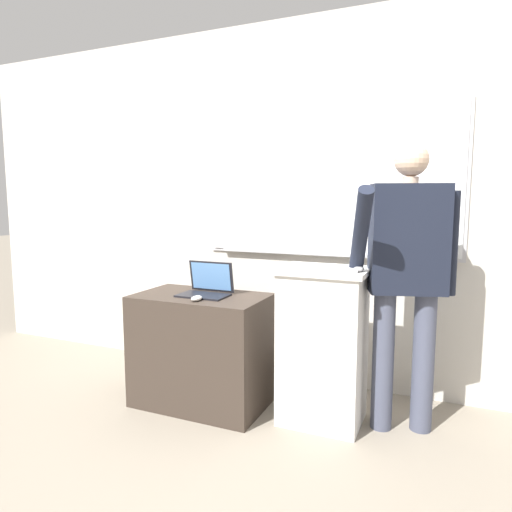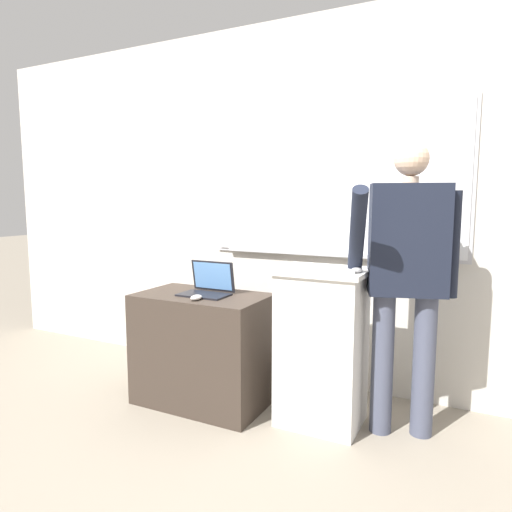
% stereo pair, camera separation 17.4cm
% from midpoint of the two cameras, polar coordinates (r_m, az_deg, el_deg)
% --- Properties ---
extents(ground_plane, '(30.00, 30.00, 0.00)m').
position_cam_midpoint_polar(ground_plane, '(2.86, -3.24, -22.61)').
color(ground_plane, gray).
extents(back_wall, '(6.40, 0.17, 2.74)m').
position_cam_midpoint_polar(back_wall, '(3.53, 5.01, 6.42)').
color(back_wall, beige).
rests_on(back_wall, ground_plane).
extents(lectern_podium, '(0.55, 0.43, 0.99)m').
position_cam_midpoint_polar(lectern_podium, '(2.96, 6.64, -11.04)').
color(lectern_podium, silver).
rests_on(lectern_podium, ground_plane).
extents(side_desk, '(0.89, 0.53, 0.77)m').
position_cam_midpoint_polar(side_desk, '(3.25, -8.39, -11.53)').
color(side_desk, '#382D26').
rests_on(side_desk, ground_plane).
extents(person_presenter, '(0.61, 0.66, 1.75)m').
position_cam_midpoint_polar(person_presenter, '(2.83, 16.68, -1.37)').
color(person_presenter, '#474C60').
rests_on(person_presenter, ground_plane).
extents(laptop, '(0.33, 0.24, 0.22)m').
position_cam_midpoint_polar(laptop, '(3.14, -7.65, -3.60)').
color(laptop, black).
rests_on(laptop, side_desk).
extents(wireless_keyboard, '(0.40, 0.13, 0.02)m').
position_cam_midpoint_polar(wireless_keyboard, '(2.78, 6.98, -1.50)').
color(wireless_keyboard, silver).
rests_on(wireless_keyboard, lectern_podium).
extents(computer_mouse_by_laptop, '(0.06, 0.10, 0.03)m').
position_cam_midpoint_polar(computer_mouse_by_laptop, '(2.97, -9.12, -5.25)').
color(computer_mouse_by_laptop, silver).
rests_on(computer_mouse_by_laptop, side_desk).
extents(computer_mouse_by_keyboard, '(0.06, 0.10, 0.03)m').
position_cam_midpoint_polar(computer_mouse_by_keyboard, '(2.73, 10.98, -1.58)').
color(computer_mouse_by_keyboard, '#BCBCC1').
rests_on(computer_mouse_by_keyboard, lectern_podium).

